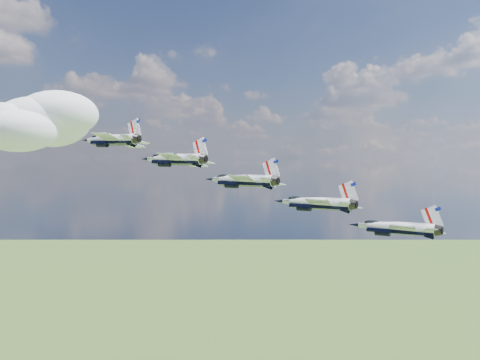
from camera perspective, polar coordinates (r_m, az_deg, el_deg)
cloud_far at (r=282.75m, az=-21.65°, el=5.85°), size 58.17×45.70×22.85m
jet_0 at (r=93.82m, az=-13.76°, el=4.21°), size 14.87×16.87×6.22m
jet_1 at (r=88.32m, az=-7.24°, el=2.24°), size 14.87×16.87×6.22m
jet_2 at (r=84.21m, az=0.00°, el=0.00°), size 14.87×16.87×6.22m
jet_3 at (r=81.71m, az=7.83°, el=-2.42°), size 14.87×16.87×6.22m
jet_4 at (r=80.97m, az=16.01°, el=-4.88°), size 14.87×16.87×6.22m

